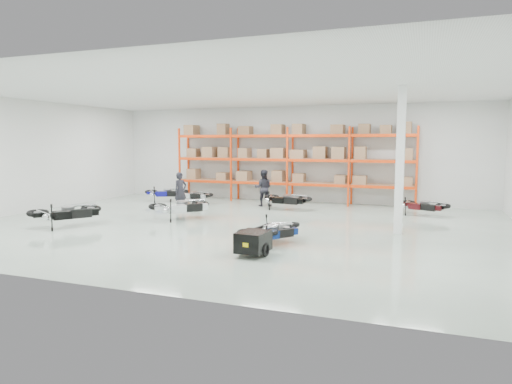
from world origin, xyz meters
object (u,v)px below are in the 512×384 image
at_px(moto_back_b, 193,193).
at_px(moto_back_c, 286,196).
at_px(moto_touring_right, 273,225).
at_px(moto_silver_left, 181,203).
at_px(trailer, 253,242).
at_px(moto_back_d, 423,203).
at_px(moto_blue_centre, 271,228).
at_px(person_left, 180,191).
at_px(moto_black_far_left, 67,209).
at_px(moto_back_a, 166,190).
at_px(person_back, 263,188).

height_order(moto_back_b, moto_back_c, moto_back_c).
xyz_separation_m(moto_touring_right, moto_back_b, (-6.06, 6.54, -0.01)).
distance_m(moto_silver_left, trailer, 6.03).
bearing_deg(moto_back_d, moto_blue_centre, 175.39).
relative_size(moto_touring_right, person_left, 1.03).
height_order(trailer, moto_back_d, moto_back_d).
height_order(moto_silver_left, moto_back_d, moto_silver_left).
bearing_deg(moto_black_far_left, moto_blue_centre, -146.54).
bearing_deg(moto_black_far_left, moto_touring_right, -143.29).
bearing_deg(person_left, moto_back_c, -40.93).
distance_m(trailer, moto_back_a, 11.24).
bearing_deg(person_back, person_left, 24.58).
bearing_deg(moto_black_far_left, moto_back_d, -113.56).
bearing_deg(moto_silver_left, moto_blue_centre, -169.71).
bearing_deg(moto_touring_right, moto_back_c, 113.50).
relative_size(trailer, person_back, 0.90).
bearing_deg(moto_black_far_left, person_back, -86.95).
height_order(moto_black_far_left, moto_touring_right, moto_black_far_left).
relative_size(trailer, moto_back_b, 0.91).
bearing_deg(moto_blue_centre, moto_back_d, -81.41).
xyz_separation_m(trailer, moto_back_d, (3.89, 8.06, 0.16)).
bearing_deg(moto_back_d, moto_black_far_left, 145.26).
height_order(moto_back_c, person_left, person_left).
bearing_deg(trailer, moto_back_d, 68.59).
distance_m(moto_silver_left, moto_touring_right, 5.07).
distance_m(moto_back_a, person_left, 3.01).
xyz_separation_m(moto_blue_centre, moto_back_a, (-7.63, 7.13, 0.06)).
bearing_deg(moto_black_far_left, moto_back_b, -63.92).
relative_size(moto_black_far_left, moto_back_b, 1.26).
xyz_separation_m(moto_touring_right, person_left, (-5.53, 4.51, 0.29)).
xyz_separation_m(moto_back_a, moto_back_b, (1.50, -0.18, -0.05)).
bearing_deg(moto_back_b, moto_black_far_left, 175.85).
height_order(moto_back_c, moto_back_d, moto_back_c).
bearing_deg(person_back, moto_touring_right, 96.49).
distance_m(moto_blue_centre, moto_silver_left, 5.34).
distance_m(moto_blue_centre, moto_black_far_left, 7.26).
xyz_separation_m(moto_silver_left, moto_touring_right, (4.38, -2.54, -0.10)).
bearing_deg(moto_blue_centre, moto_back_b, -10.91).
bearing_deg(moto_back_c, moto_back_d, -78.23).
distance_m(moto_back_b, person_back, 3.37).
bearing_deg(moto_back_a, moto_back_c, -119.86).
bearing_deg(moto_blue_centre, person_left, -3.62).
distance_m(trailer, person_back, 8.89).
xyz_separation_m(moto_back_b, moto_back_d, (9.95, -0.08, 0.02)).
height_order(moto_silver_left, moto_touring_right, moto_silver_left).
relative_size(moto_black_far_left, person_back, 1.25).
bearing_deg(moto_back_d, moto_back_a, 113.25).
bearing_deg(moto_back_c, moto_blue_centre, -158.05).
bearing_deg(moto_back_b, moto_blue_centre, -133.16).
relative_size(moto_blue_centre, person_left, 1.00).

